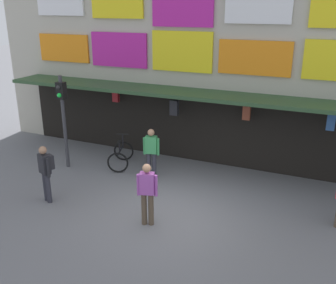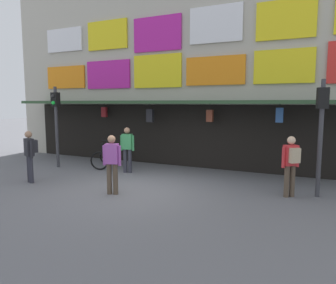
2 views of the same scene
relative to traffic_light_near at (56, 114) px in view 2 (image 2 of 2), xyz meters
name	(u,v)px [view 2 (image 2 of 2)]	position (x,y,z in m)	size (l,w,h in m)	color
ground_plane	(133,190)	(4.53, -1.59, -2.14)	(80.00, 80.00, 0.00)	slate
shopfront	(191,69)	(4.53, 2.98, 1.82)	(18.00, 2.60, 8.00)	#B2AD9E
traffic_light_near	(56,114)	(0.00, 0.00, 0.00)	(0.29, 0.33, 3.20)	#38383D
traffic_light_far	(321,119)	(9.49, 0.02, 0.00)	(0.33, 0.35, 3.20)	#38383D
bicycle_parked	(104,157)	(1.69, 0.79, -1.75)	(1.07, 1.34, 1.05)	black
pedestrian_in_black	(30,153)	(1.08, -2.26, -1.16)	(0.49, 0.45, 1.68)	#2D2D38
pedestrian_in_yellow	(291,162)	(8.81, -0.36, -1.16)	(0.47, 0.47, 1.68)	brown
pedestrian_in_red	(127,147)	(3.10, 0.33, -1.19)	(0.52, 0.30, 1.68)	#2D2D38
pedestrian_in_purple	(112,161)	(4.26, -2.23, -1.19)	(0.51, 0.32, 1.68)	brown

